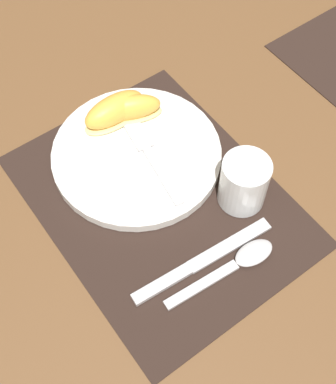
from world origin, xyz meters
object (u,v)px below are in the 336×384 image
Objects in this scene: knife at (200,262)px; spoon at (240,261)px; juice_glass at (243,184)px; fork at (149,152)px; plate at (137,155)px; citrus_wedge_1 at (114,111)px; citrus_wedge_0 at (130,109)px.

spoon is at bearing 54.60° from knife.
juice_glass is at bearing 139.04° from spoon.
fork reaches higher than spoon.
spoon is at bearing 0.14° from fork.
plate is at bearing -151.21° from juice_glass.
fork is at bearing 2.75° from citrus_wedge_1.
knife is at bearing -67.45° from juice_glass.
juice_glass is at bearing 18.26° from citrus_wedge_1.
juice_glass is 0.46× the size of fork.
knife is 1.23× the size of fork.
citrus_wedge_1 reaches higher than spoon.
fork is (-0.22, -0.00, 0.01)m from spoon.
plate is at bearing -176.59° from spoon.
plate is 1.17× the size of knife.
citrus_wedge_0 is (-0.29, 0.02, 0.03)m from spoon.
plate is 0.08m from citrus_wedge_0.
knife is (0.05, -0.11, -0.03)m from juice_glass.
knife is at bearing -125.40° from spoon.
fork is at bearing -179.86° from spoon.
juice_glass is 0.11m from spoon.
knife is at bearing -8.51° from citrus_wedge_1.
citrus_wedge_1 is (-0.09, -0.00, 0.02)m from fork.
juice_glass is 0.22m from citrus_wedge_0.
plate is 0.20m from knife.
fork is 1.67× the size of citrus_wedge_1.
citrus_wedge_1 is (-0.22, -0.07, -0.00)m from juice_glass.
citrus_wedge_1 is (-0.30, -0.00, 0.03)m from spoon.
fork reaches higher than knife.
knife is at bearing -9.03° from plate.
plate is at bearing -27.29° from citrus_wedge_0.
plate is at bearing -135.96° from fork.
juice_glass reaches higher than spoon.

